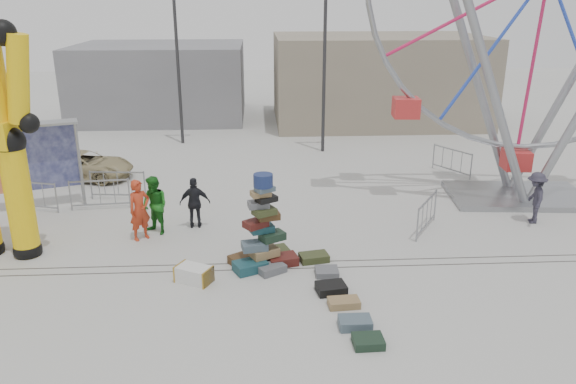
{
  "coord_description": "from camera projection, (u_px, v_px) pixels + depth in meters",
  "views": [
    {
      "loc": [
        -0.18,
        -13.34,
        7.13
      ],
      "look_at": [
        0.73,
        2.73,
        1.51
      ],
      "focal_mm": 35.0,
      "sensor_mm": 36.0,
      "label": 1
    }
  ],
  "objects": [
    {
      "name": "barricade_wheel_front",
      "position": [
        427.0,
        215.0,
        17.89
      ],
      "size": [
        1.15,
        1.74,
        1.1
      ],
      "primitive_type": null,
      "rotation": [
        0.0,
        0.0,
        1.01
      ],
      "color": "gray",
      "rests_on": "ground"
    },
    {
      "name": "track_line_near",
      "position": [
        266.0,
        269.0,
        15.5
      ],
      "size": [
        40.0,
        0.04,
        0.01
      ],
      "primitive_type": "cube",
      "color": "#47443F",
      "rests_on": "ground"
    },
    {
      "name": "barricade_wheel_back",
      "position": [
        452.0,
        161.0,
        23.7
      ],
      "size": [
        1.12,
        1.76,
        1.1
      ],
      "primitive_type": null,
      "rotation": [
        0.0,
        0.0,
        -1.03
      ],
      "color": "gray",
      "rests_on": "ground"
    },
    {
      "name": "barricade_dummy_a",
      "position": [
        31.0,
        196.0,
        19.57
      ],
      "size": [
        1.95,
        0.66,
        1.1
      ],
      "primitive_type": null,
      "rotation": [
        0.0,
        0.0,
        -0.29
      ],
      "color": "gray",
      "rests_on": "ground"
    },
    {
      "name": "pedestrian_grey",
      "position": [
        535.0,
        198.0,
        18.46
      ],
      "size": [
        0.9,
        1.25,
        1.73
      ],
      "primitive_type": "imported",
      "rotation": [
        0.0,
        0.0,
        -1.82
      ],
      "color": "#2B2936",
      "rests_on": "ground"
    },
    {
      "name": "lamp_post_left",
      "position": [
        179.0,
        54.0,
        27.39
      ],
      "size": [
        1.41,
        0.25,
        8.0
      ],
      "color": "#2D2D30",
      "rests_on": "ground"
    },
    {
      "name": "row_case_3",
      "position": [
        344.0,
        303.0,
        13.63
      ],
      "size": [
        0.79,
        0.5,
        0.19
      ],
      "primitive_type": "cube",
      "rotation": [
        0.0,
        0.0,
        0.08
      ],
      "color": "#997B4E",
      "rests_on": "ground"
    },
    {
      "name": "ground",
      "position": [
        266.0,
        280.0,
        14.94
      ],
      "size": [
        90.0,
        90.0,
        0.0
      ],
      "primitive_type": "plane",
      "color": "#9E9E99",
      "rests_on": "ground"
    },
    {
      "name": "ferris_wheel",
      "position": [
        545.0,
        3.0,
        18.69
      ],
      "size": [
        12.06,
        3.39,
        14.03
      ],
      "rotation": [
        0.0,
        0.0,
        -0.09
      ],
      "color": "gray",
      "rests_on": "ground"
    },
    {
      "name": "building_left",
      "position": [
        162.0,
        81.0,
        34.63
      ],
      "size": [
        10.0,
        8.0,
        4.4
      ],
      "primitive_type": "cube",
      "color": "gray",
      "rests_on": "ground"
    },
    {
      "name": "row_case_4",
      "position": [
        355.0,
        323.0,
        12.75
      ],
      "size": [
        0.74,
        0.5,
        0.23
      ],
      "primitive_type": "cube",
      "rotation": [
        0.0,
        0.0,
        -0.0
      ],
      "color": "#4E626F",
      "rests_on": "ground"
    },
    {
      "name": "pedestrian_red",
      "position": [
        140.0,
        210.0,
        17.15
      ],
      "size": [
        0.83,
        0.8,
        1.92
      ],
      "primitive_type": "imported",
      "rotation": [
        0.0,
        0.0,
        0.7
      ],
      "color": "#B23319",
      "rests_on": "ground"
    },
    {
      "name": "row_case_5",
      "position": [
        368.0,
        341.0,
        12.1
      ],
      "size": [
        0.68,
        0.55,
        0.2
      ],
      "primitive_type": "cube",
      "rotation": [
        0.0,
        0.0,
        0.03
      ],
      "color": "#1B3223",
      "rests_on": "ground"
    },
    {
      "name": "pedestrian_black",
      "position": [
        195.0,
        203.0,
        18.08
      ],
      "size": [
        1.01,
        0.46,
        1.68
      ],
      "primitive_type": "imported",
      "rotation": [
        0.0,
        0.0,
        3.2
      ],
      "color": "black",
      "rests_on": "ground"
    },
    {
      "name": "steamer_trunk",
      "position": [
        194.0,
        274.0,
        14.77
      ],
      "size": [
        1.07,
        0.9,
        0.43
      ],
      "primitive_type": "cube",
      "rotation": [
        0.0,
        0.0,
        -0.48
      ],
      "color": "silver",
      "rests_on": "ground"
    },
    {
      "name": "lamp_post_right",
      "position": [
        327.0,
        57.0,
        25.88
      ],
      "size": [
        1.41,
        0.25,
        8.0
      ],
      "color": "#2D2D30",
      "rests_on": "ground"
    },
    {
      "name": "barricade_dummy_c",
      "position": [
        118.0,
        185.0,
        20.68
      ],
      "size": [
        2.0,
        0.27,
        1.1
      ],
      "primitive_type": null,
      "rotation": [
        0.0,
        0.0,
        -0.09
      ],
      "color": "gray",
      "rests_on": "ground"
    },
    {
      "name": "track_line_far",
      "position": [
        266.0,
        263.0,
        15.88
      ],
      "size": [
        40.0,
        0.04,
        0.01
      ],
      "primitive_type": "cube",
      "color": "#47443F",
      "rests_on": "ground"
    },
    {
      "name": "parked_suv",
      "position": [
        83.0,
        165.0,
        23.07
      ],
      "size": [
        4.33,
        2.58,
        1.13
      ],
      "primitive_type": "imported",
      "rotation": [
        0.0,
        0.0,
        1.39
      ],
      "color": "tan",
      "rests_on": "ground"
    },
    {
      "name": "banner_scaffold",
      "position": [
        14.0,
        147.0,
        19.02
      ],
      "size": [
        4.24,
        2.06,
        3.07
      ],
      "rotation": [
        0.0,
        0.0,
        0.33
      ],
      "color": "gray",
      "rests_on": "ground"
    },
    {
      "name": "row_case_1",
      "position": [
        327.0,
        272.0,
        15.18
      ],
      "size": [
        0.63,
        0.57,
        0.17
      ],
      "primitive_type": "cube",
      "rotation": [
        0.0,
        0.0,
        -0.01
      ],
      "color": "slate",
      "rests_on": "ground"
    },
    {
      "name": "row_case_0",
      "position": [
        314.0,
        257.0,
        15.97
      ],
      "size": [
        0.89,
        0.67,
        0.21
      ],
      "primitive_type": "cube",
      "rotation": [
        0.0,
        0.0,
        0.2
      ],
      "color": "#3B4321",
      "rests_on": "ground"
    },
    {
      "name": "building_right",
      "position": [
        377.0,
        79.0,
        33.34
      ],
      "size": [
        12.0,
        8.0,
        5.0
      ],
      "primitive_type": "cube",
      "color": "gray",
      "rests_on": "ground"
    },
    {
      "name": "suitcase_tower",
      "position": [
        263.0,
        240.0,
        15.55
      ],
      "size": [
        2.04,
        1.77,
        2.68
      ],
      "rotation": [
        0.0,
        0.0,
        0.38
      ],
      "color": "#1B4A53",
      "rests_on": "ground"
    },
    {
      "name": "pedestrian_green",
      "position": [
        155.0,
        206.0,
        17.57
      ],
      "size": [
        1.15,
        1.12,
        1.87
      ],
      "primitive_type": "imported",
      "rotation": [
        0.0,
        0.0,
        -0.66
      ],
      "color": "#1A6A1B",
      "rests_on": "ground"
    },
    {
      "name": "barricade_dummy_b",
      "position": [
        100.0,
        194.0,
        19.72
      ],
      "size": [
        2.0,
        0.29,
        1.1
      ],
      "primitive_type": null,
      "rotation": [
        0.0,
        0.0,
        0.09
      ],
      "color": "gray",
      "rests_on": "ground"
    },
    {
      "name": "row_case_2",
      "position": [
        331.0,
        288.0,
        14.27
      ],
      "size": [
        0.82,
        0.68,
        0.23
      ],
      "primitive_type": "cube",
      "rotation": [
        0.0,
        0.0,
        0.16
      ],
      "color": "black",
      "rests_on": "ground"
    }
  ]
}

